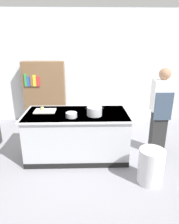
# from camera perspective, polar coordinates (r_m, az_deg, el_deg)

# --- Properties ---
(ground_plane) EXTENTS (10.00, 10.00, 0.00)m
(ground_plane) POSITION_cam_1_polar(r_m,az_deg,el_deg) (4.10, -3.50, -12.27)
(ground_plane) COLOR gray
(back_wall) EXTENTS (6.40, 0.12, 3.00)m
(back_wall) POSITION_cam_1_polar(r_m,az_deg,el_deg) (5.63, -3.17, 12.70)
(back_wall) COLOR silver
(back_wall) RESTS_ON ground_plane
(counter_island) EXTENTS (1.98, 0.98, 0.90)m
(counter_island) POSITION_cam_1_polar(r_m,az_deg,el_deg) (3.87, -3.64, -6.40)
(counter_island) COLOR #B7BABF
(counter_island) RESTS_ON ground_plane
(cutting_board) EXTENTS (0.40, 0.28, 0.02)m
(cutting_board) POSITION_cam_1_polar(r_m,az_deg,el_deg) (3.88, -12.75, 0.29)
(cutting_board) COLOR silver
(cutting_board) RESTS_ON counter_island
(onion) EXTENTS (0.07, 0.07, 0.07)m
(onion) POSITION_cam_1_polar(r_m,az_deg,el_deg) (3.89, -13.56, 1.00)
(onion) COLOR tan
(onion) RESTS_ON cutting_board
(stock_pot) EXTENTS (0.34, 0.27, 0.16)m
(stock_pot) POSITION_cam_1_polar(r_m,az_deg,el_deg) (3.56, 1.45, 0.23)
(stock_pot) COLOR #B7BABF
(stock_pot) RESTS_ON counter_island
(mixing_bowl) EXTENTS (0.20, 0.20, 0.09)m
(mixing_bowl) POSITION_cam_1_polar(r_m,az_deg,el_deg) (3.50, -5.26, -0.84)
(mixing_bowl) COLOR #B7BABF
(mixing_bowl) RESTS_ON counter_island
(trash_bin) EXTENTS (0.40, 0.40, 0.58)m
(trash_bin) POSITION_cam_1_polar(r_m,az_deg,el_deg) (3.39, 17.32, -14.77)
(trash_bin) COLOR silver
(trash_bin) RESTS_ON ground_plane
(person_chef) EXTENTS (0.38, 0.25, 1.72)m
(person_chef) POSITION_cam_1_polar(r_m,az_deg,el_deg) (4.08, 19.88, 0.56)
(person_chef) COLOR #2B2B2B
(person_chef) RESTS_ON ground_plane
(bookshelf) EXTENTS (1.10, 0.31, 1.70)m
(bookshelf) POSITION_cam_1_polar(r_m,az_deg,el_deg) (5.55, -12.82, 5.36)
(bookshelf) COLOR brown
(bookshelf) RESTS_ON ground_plane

